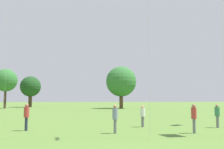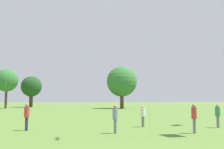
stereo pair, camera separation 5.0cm
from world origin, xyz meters
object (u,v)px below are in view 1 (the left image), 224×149
at_px(person_standing_2, 143,114).
at_px(person_standing_1, 115,116).
at_px(distant_tree_1, 121,82).
at_px(distant_tree_2, 6,80).
at_px(distant_tree_0, 31,87).
at_px(person_standing_3, 217,114).
at_px(person_standing_5, 26,114).
at_px(person_standing_4, 194,115).

bearing_deg(person_standing_2, person_standing_1, -144.71).
height_order(distant_tree_1, distant_tree_2, distant_tree_1).
bearing_deg(distant_tree_0, person_standing_3, -63.78).
bearing_deg(person_standing_2, person_standing_3, -28.96).
height_order(person_standing_3, person_standing_5, person_standing_5).
relative_size(person_standing_1, person_standing_5, 0.97).
bearing_deg(person_standing_3, distant_tree_1, 63.05).
distance_m(person_standing_4, person_standing_5, 11.13).
distance_m(person_standing_1, distant_tree_0, 53.02).
relative_size(person_standing_3, distant_tree_0, 0.23).
height_order(person_standing_3, distant_tree_2, distant_tree_2).
height_order(person_standing_2, person_standing_3, person_standing_3).
relative_size(person_standing_2, distant_tree_0, 0.21).
bearing_deg(person_standing_4, distant_tree_1, -135.57).
distance_m(person_standing_5, distant_tree_1, 40.30).
xyz_separation_m(person_standing_3, distant_tree_2, (-27.45, 40.32, 5.08)).
distance_m(person_standing_3, distant_tree_1, 38.17).
relative_size(person_standing_3, person_standing_5, 0.95).
bearing_deg(person_standing_5, person_standing_4, 70.45).
xyz_separation_m(distant_tree_1, distant_tree_2, (-25.24, 2.52, 0.26)).
xyz_separation_m(person_standing_1, person_standing_4, (4.98, -0.46, 0.05)).
relative_size(distant_tree_0, distant_tree_1, 0.84).
distance_m(person_standing_2, person_standing_3, 5.60).
relative_size(person_standing_4, person_standing_5, 1.01).
relative_size(distant_tree_1, distant_tree_2, 1.06).
bearing_deg(person_standing_5, person_standing_3, 84.87).
xyz_separation_m(person_standing_1, distant_tree_2, (-19.42, 42.73, 5.04)).
relative_size(person_standing_4, distant_tree_0, 0.24).
distance_m(person_standing_3, distant_tree_0, 53.75).
bearing_deg(person_standing_3, distant_tree_2, 93.96).
height_order(person_standing_1, person_standing_5, person_standing_5).
distance_m(distant_tree_1, distant_tree_2, 25.37).
height_order(person_standing_4, distant_tree_2, distant_tree_2).
bearing_deg(person_standing_1, person_standing_5, 12.25).
xyz_separation_m(person_standing_2, distant_tree_0, (-18.18, 47.06, 4.12)).
xyz_separation_m(person_standing_2, person_standing_3, (5.51, -1.02, 0.07)).
xyz_separation_m(person_standing_3, distant_tree_1, (-2.20, 37.80, 4.81)).
bearing_deg(distant_tree_1, person_standing_1, -98.24).
bearing_deg(distant_tree_0, person_standing_4, -67.96).
height_order(person_standing_2, distant_tree_1, distant_tree_1).
height_order(distant_tree_0, distant_tree_2, distant_tree_2).
distance_m(person_standing_1, person_standing_4, 5.00).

